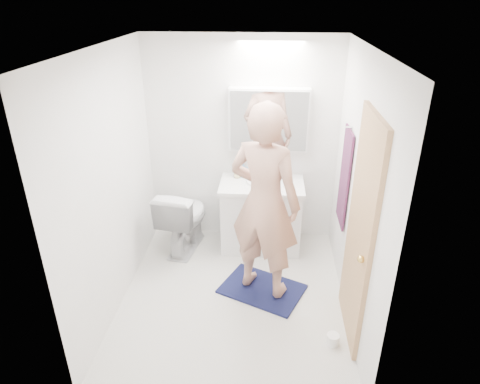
# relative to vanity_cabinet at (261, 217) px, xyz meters

# --- Properties ---
(floor) EXTENTS (2.50, 2.50, 0.00)m
(floor) POSITION_rel_vanity_cabinet_xyz_m (-0.25, -0.96, -0.39)
(floor) COLOR silver
(floor) RESTS_ON ground
(ceiling) EXTENTS (2.50, 2.50, 0.00)m
(ceiling) POSITION_rel_vanity_cabinet_xyz_m (-0.25, -0.96, 2.01)
(ceiling) COLOR white
(ceiling) RESTS_ON floor
(wall_back) EXTENTS (2.50, 0.00, 2.50)m
(wall_back) POSITION_rel_vanity_cabinet_xyz_m (-0.25, 0.29, 0.81)
(wall_back) COLOR white
(wall_back) RESTS_ON floor
(wall_front) EXTENTS (2.50, 0.00, 2.50)m
(wall_front) POSITION_rel_vanity_cabinet_xyz_m (-0.25, -2.21, 0.81)
(wall_front) COLOR white
(wall_front) RESTS_ON floor
(wall_left) EXTENTS (0.00, 2.50, 2.50)m
(wall_left) POSITION_rel_vanity_cabinet_xyz_m (-1.35, -0.96, 0.81)
(wall_left) COLOR white
(wall_left) RESTS_ON floor
(wall_right) EXTENTS (0.00, 2.50, 2.50)m
(wall_right) POSITION_rel_vanity_cabinet_xyz_m (0.85, -0.96, 0.81)
(wall_right) COLOR white
(wall_right) RESTS_ON floor
(vanity_cabinet) EXTENTS (0.90, 0.55, 0.78)m
(vanity_cabinet) POSITION_rel_vanity_cabinet_xyz_m (0.00, 0.00, 0.00)
(vanity_cabinet) COLOR white
(vanity_cabinet) RESTS_ON floor
(countertop) EXTENTS (0.95, 0.58, 0.04)m
(countertop) POSITION_rel_vanity_cabinet_xyz_m (-0.00, -0.00, 0.41)
(countertop) COLOR white
(countertop) RESTS_ON vanity_cabinet
(sink_basin) EXTENTS (0.36, 0.36, 0.03)m
(sink_basin) POSITION_rel_vanity_cabinet_xyz_m (-0.00, 0.03, 0.45)
(sink_basin) COLOR white
(sink_basin) RESTS_ON countertop
(faucet) EXTENTS (0.02, 0.02, 0.16)m
(faucet) POSITION_rel_vanity_cabinet_xyz_m (-0.00, 0.22, 0.51)
(faucet) COLOR silver
(faucet) RESTS_ON countertop
(medicine_cabinet) EXTENTS (0.88, 0.14, 0.70)m
(medicine_cabinet) POSITION_rel_vanity_cabinet_xyz_m (0.05, 0.21, 1.11)
(medicine_cabinet) COLOR white
(medicine_cabinet) RESTS_ON wall_back
(mirror_panel) EXTENTS (0.84, 0.01, 0.66)m
(mirror_panel) POSITION_rel_vanity_cabinet_xyz_m (0.05, 0.13, 1.11)
(mirror_panel) COLOR silver
(mirror_panel) RESTS_ON medicine_cabinet
(toilet) EXTENTS (0.58, 0.85, 0.80)m
(toilet) POSITION_rel_vanity_cabinet_xyz_m (-0.89, -0.11, 0.01)
(toilet) COLOR silver
(toilet) RESTS_ON floor
(bath_rug) EXTENTS (0.96, 0.83, 0.02)m
(bath_rug) POSITION_rel_vanity_cabinet_xyz_m (0.04, -0.85, -0.38)
(bath_rug) COLOR #121839
(bath_rug) RESTS_ON floor
(person) EXTENTS (0.83, 0.71, 1.93)m
(person) POSITION_rel_vanity_cabinet_xyz_m (0.04, -0.85, 0.62)
(person) COLOR tan
(person) RESTS_ON bath_rug
(door) EXTENTS (0.04, 0.80, 2.00)m
(door) POSITION_rel_vanity_cabinet_xyz_m (0.83, -1.31, 0.61)
(door) COLOR tan
(door) RESTS_ON wall_right
(door_knob) EXTENTS (0.06, 0.06, 0.06)m
(door_knob) POSITION_rel_vanity_cabinet_xyz_m (0.79, -1.61, 0.56)
(door_knob) COLOR gold
(door_knob) RESTS_ON door
(towel) EXTENTS (0.02, 0.42, 1.00)m
(towel) POSITION_rel_vanity_cabinet_xyz_m (0.83, -0.41, 0.71)
(towel) COLOR #12263B
(towel) RESTS_ON wall_right
(towel_hook) EXTENTS (0.07, 0.02, 0.02)m
(towel_hook) POSITION_rel_vanity_cabinet_xyz_m (0.82, -0.41, 1.23)
(towel_hook) COLOR silver
(towel_hook) RESTS_ON wall_right
(soap_bottle_a) EXTENTS (0.10, 0.11, 0.22)m
(soap_bottle_a) POSITION_rel_vanity_cabinet_xyz_m (-0.29, 0.15, 0.54)
(soap_bottle_a) COLOR beige
(soap_bottle_a) RESTS_ON countertop
(soap_bottle_b) EXTENTS (0.11, 0.11, 0.17)m
(soap_bottle_b) POSITION_rel_vanity_cabinet_xyz_m (-0.22, 0.18, 0.51)
(soap_bottle_b) COLOR #62A0D3
(soap_bottle_b) RESTS_ON countertop
(toothbrush_cup) EXTENTS (0.13, 0.13, 0.10)m
(toothbrush_cup) POSITION_rel_vanity_cabinet_xyz_m (0.26, 0.16, 0.48)
(toothbrush_cup) COLOR #4676D3
(toothbrush_cup) RESTS_ON countertop
(toilet_paper_roll) EXTENTS (0.11, 0.11, 0.10)m
(toilet_paper_roll) POSITION_rel_vanity_cabinet_xyz_m (0.68, -1.54, -0.34)
(toilet_paper_roll) COLOR white
(toilet_paper_roll) RESTS_ON floor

